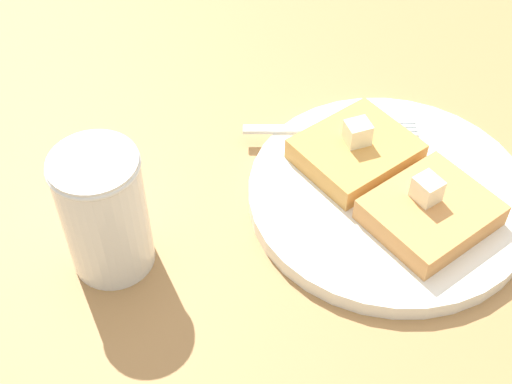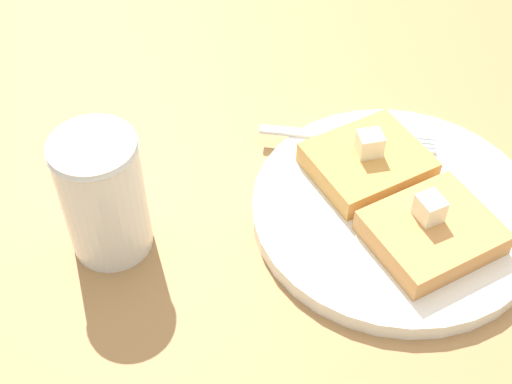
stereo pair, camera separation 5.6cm
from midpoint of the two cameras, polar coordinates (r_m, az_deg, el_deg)
The scene contains 8 objects.
table_surface at distance 68.00cm, azimuth 21.50°, elevation -0.77°, with size 115.97×115.97×2.57cm, color #9F7646.
plate at distance 61.46cm, azimuth 13.67°, elevation -1.49°, with size 24.09×24.09×1.51cm.
toast_slice_left at distance 58.35cm, azimuth 16.61°, elevation -3.27°, with size 8.09×9.41×2.11cm, color tan.
toast_slice_middle at distance 62.37cm, azimuth 11.46°, elevation 2.21°, with size 8.09×9.41×2.11cm, color #CB9247.
butter_pat_primary at distance 57.15cm, azimuth 16.50°, elevation -1.40°, with size 2.04×1.84×2.04cm, color #F2EECB.
butter_pat_secondary at distance 61.05cm, azimuth 11.71°, elevation 3.68°, with size 2.04×1.84×2.04cm, color #F3F1C6.
fork at distance 65.67cm, azimuth 10.65°, elevation 4.10°, with size 13.31×11.22×0.36cm.
syrup_jar at distance 55.50cm, azimuth -9.24°, elevation -0.78°, with size 6.75×6.75×11.06cm.
Camera 2 is at (-16.15, 44.92, 48.53)cm, focal length 50.00 mm.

